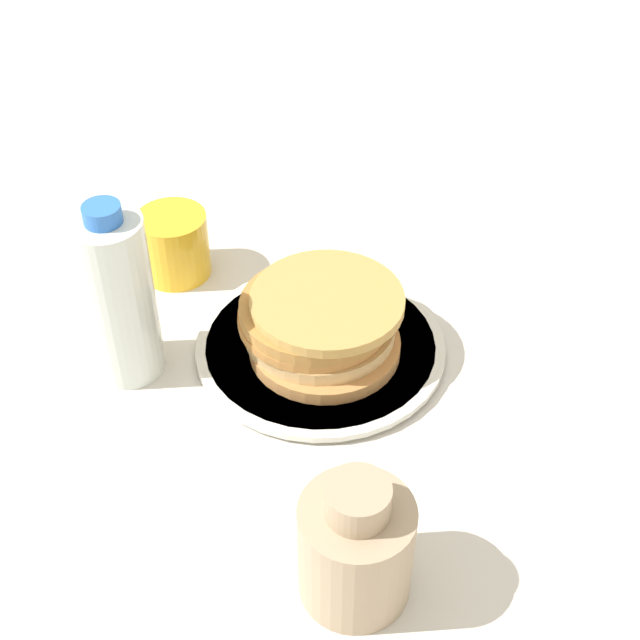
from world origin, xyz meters
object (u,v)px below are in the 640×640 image
Objects in this scene: water_bottle_near at (118,297)px; pancake_stack at (320,322)px; juice_glass at (174,245)px; plate at (320,348)px; cream_jug at (356,546)px.

pancake_stack is at bearing 110.17° from water_bottle_near.
pancake_stack is at bearing 64.85° from juice_glass.
cream_jug is at bearing 20.27° from plate.
pancake_stack is 1.35× the size of cream_jug.
juice_glass is (-0.09, -0.20, -0.01)m from pancake_stack.
water_bottle_near is at bearing -124.44° from cream_jug.
juice_glass is 0.63× the size of cream_jug.
water_bottle_near is at bearing -69.83° from pancake_stack.
pancake_stack is at bearing -159.76° from cream_jug.
cream_jug reaches higher than plate.
juice_glass is 0.47m from cream_jug.
pancake_stack is 0.21m from water_bottle_near.
cream_jug is at bearing 20.24° from pancake_stack.
juice_glass reaches higher than plate.
cream_jug is at bearing 55.56° from water_bottle_near.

